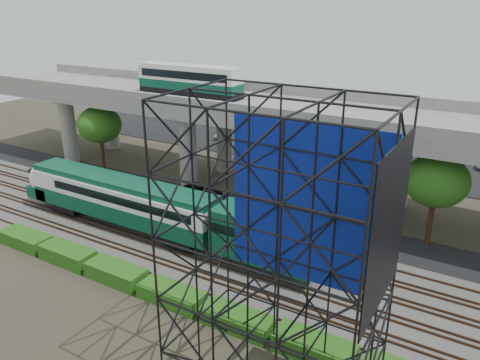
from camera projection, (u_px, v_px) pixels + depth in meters
The scene contains 13 objects.
ground at pixel (198, 268), 34.84m from camera, with size 140.00×140.00×0.00m, color #474233.
ballast_bed at pixel (213, 255), 36.41m from camera, with size 90.00×12.00×0.20m, color slate.
service_road at pixel (264, 216), 43.27m from camera, with size 90.00×5.00×0.08m, color black.
parking_lot at pixel (346, 151), 62.18m from camera, with size 90.00×18.00×0.08m, color black.
harbor_water at pixel (388, 119), 79.89m from camera, with size 140.00×40.00×0.03m, color slate.
rail_tracks at pixel (213, 253), 36.35m from camera, with size 90.00×9.52×0.16m.
commuter_train at pixel (140, 203), 38.86m from camera, with size 29.30×3.06×4.30m.
overpass at pixel (284, 117), 45.22m from camera, with size 80.00×12.00×12.40m.
scaffold_tower at pixel (278, 266), 20.83m from camera, with size 9.36×6.36×15.00m.
hedge_strip at pixel (172, 294), 30.70m from camera, with size 34.60×1.80×1.20m.
trees at pixel (250, 137), 48.10m from camera, with size 40.94×16.94×7.69m.
suv at pixel (203, 192), 47.04m from camera, with size 2.15×4.66×1.29m, color black.
parked_cars at pixel (348, 148), 61.46m from camera, with size 36.50×9.44×1.23m.
Camera 1 is at (18.15, -24.43, 18.45)m, focal length 35.00 mm.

